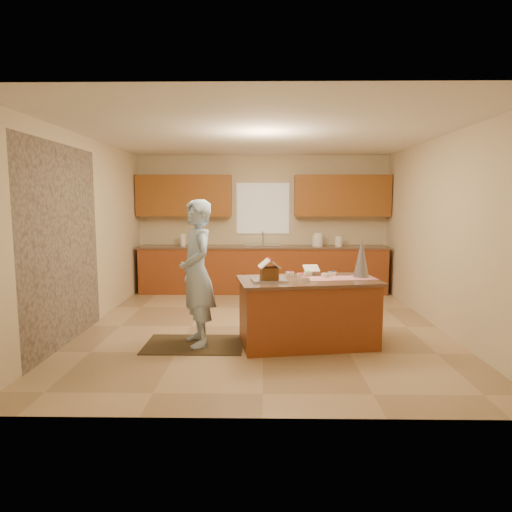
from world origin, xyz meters
The scene contains 28 objects.
floor centered at (0.00, 0.00, 0.00)m, with size 5.50×5.50×0.00m, color tan.
ceiling centered at (0.00, 0.00, 2.70)m, with size 5.50×5.50×0.00m, color silver.
wall_back centered at (0.00, 2.75, 1.35)m, with size 5.50×5.50×0.00m, color beige.
wall_front centered at (0.00, -2.75, 1.35)m, with size 5.50×5.50×0.00m, color beige.
wall_left centered at (-2.50, 0.00, 1.35)m, with size 5.50×5.50×0.00m, color beige.
wall_right centered at (2.50, 0.00, 1.35)m, with size 5.50×5.50×0.00m, color beige.
stone_accent centered at (-2.48, -0.80, 1.25)m, with size 2.50×2.50×0.00m, color gray.
window_curtain centered at (0.00, 2.72, 1.65)m, with size 1.05×0.03×1.00m, color white.
back_counter_base centered at (0.00, 2.45, 0.44)m, with size 4.80×0.60×0.88m, color brown.
back_counter_top centered at (0.00, 2.45, 0.90)m, with size 4.85×0.63×0.04m, color brown.
upper_cabinet_left centered at (-1.55, 2.57, 1.90)m, with size 1.85×0.35×0.80m, color #92571F.
upper_cabinet_right centered at (1.55, 2.57, 1.90)m, with size 1.85×0.35×0.80m, color #92571F.
sink centered at (0.00, 2.45, 0.89)m, with size 0.70×0.45×0.12m, color silver.
faucet centered at (0.00, 2.63, 1.06)m, with size 0.03×0.03×0.28m, color silver.
island_base centered at (0.56, -0.80, 0.40)m, with size 1.63×0.81×0.80m, color brown.
island_top centered at (0.56, -0.80, 0.81)m, with size 1.70×0.89×0.04m, color brown.
table_runner centered at (0.96, -0.73, 0.84)m, with size 0.91×0.33×0.01m, color red.
baking_tray centered at (0.08, -0.92, 0.84)m, with size 0.42×0.31×0.02m, color silver.
cookbook centered at (0.64, -0.44, 0.91)m, with size 0.20×0.02×0.16m, color white.
tinsel_tree centered at (1.25, -0.64, 1.08)m, with size 0.20×0.20×0.50m, color #A9AAB5.
rug centered at (-0.86, -0.85, 0.01)m, with size 1.22×0.80×0.01m, color black.
boy centered at (-0.81, -0.85, 0.91)m, with size 0.66×0.43×1.81m, color #ABCDF3.
canister_a centered at (1.05, 2.45, 1.03)m, with size 0.16×0.16×0.22m, color white.
canister_b centered at (1.09, 2.45, 1.05)m, with size 0.18×0.18×0.26m, color white.
canister_c centered at (1.49, 2.45, 1.02)m, with size 0.14×0.14×0.20m, color white.
paper_towel centered at (-1.57, 2.45, 1.04)m, with size 0.11×0.11×0.24m, color white.
gingerbread_house centered at (0.08, -0.92, 0.95)m, with size 0.29×0.29×0.26m.
candy_bowls centered at (0.61, -0.63, 0.86)m, with size 0.67×0.53×0.05m.
Camera 1 is at (-0.00, -6.28, 1.80)m, focal length 31.39 mm.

